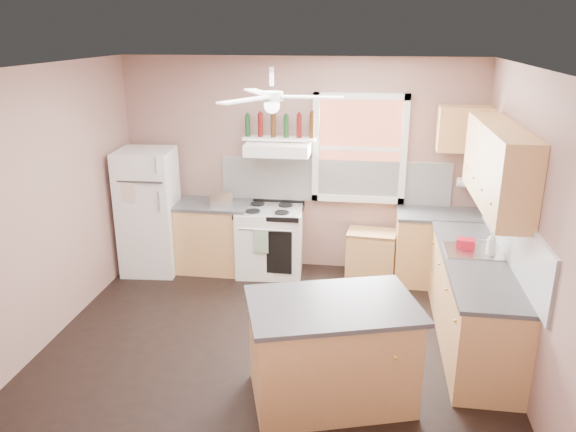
# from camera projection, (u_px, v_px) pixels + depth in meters

# --- Properties ---
(floor) EXTENTS (4.50, 4.50, 0.00)m
(floor) POSITION_uv_depth(u_px,v_px,m) (274.00, 342.00, 5.68)
(floor) COLOR black
(floor) RESTS_ON ground
(ceiling) EXTENTS (4.50, 4.50, 0.00)m
(ceiling) POSITION_uv_depth(u_px,v_px,m) (272.00, 67.00, 4.82)
(ceiling) COLOR white
(ceiling) RESTS_ON ground
(wall_back) EXTENTS (4.50, 0.05, 2.70)m
(wall_back) POSITION_uv_depth(u_px,v_px,m) (300.00, 165.00, 7.15)
(wall_back) COLOR #8B675D
(wall_back) RESTS_ON ground
(wall_right) EXTENTS (0.05, 4.00, 2.70)m
(wall_right) POSITION_uv_depth(u_px,v_px,m) (527.00, 227.00, 4.94)
(wall_right) COLOR #8B675D
(wall_right) RESTS_ON ground
(wall_left) EXTENTS (0.05, 4.00, 2.70)m
(wall_left) POSITION_uv_depth(u_px,v_px,m) (47.00, 205.00, 5.56)
(wall_left) COLOR #8B675D
(wall_left) RESTS_ON ground
(backsplash_back) EXTENTS (2.90, 0.03, 0.55)m
(backsplash_back) POSITION_uv_depth(u_px,v_px,m) (334.00, 181.00, 7.11)
(backsplash_back) COLOR white
(backsplash_back) RESTS_ON wall_back
(backsplash_right) EXTENTS (0.03, 2.60, 0.55)m
(backsplash_right) POSITION_uv_depth(u_px,v_px,m) (512.00, 234.00, 5.29)
(backsplash_right) COLOR white
(backsplash_right) RESTS_ON wall_right
(window_view) EXTENTS (1.00, 0.02, 1.20)m
(window_view) POSITION_uv_depth(u_px,v_px,m) (359.00, 149.00, 6.93)
(window_view) COLOR brown
(window_view) RESTS_ON wall_back
(window_frame) EXTENTS (1.16, 0.07, 1.36)m
(window_frame) POSITION_uv_depth(u_px,v_px,m) (359.00, 149.00, 6.90)
(window_frame) COLOR white
(window_frame) RESTS_ON wall_back
(refrigerator) EXTENTS (0.73, 0.71, 1.59)m
(refrigerator) POSITION_uv_depth(u_px,v_px,m) (149.00, 212.00, 7.13)
(refrigerator) COLOR white
(refrigerator) RESTS_ON floor
(base_cabinet_left) EXTENTS (0.90, 0.60, 0.86)m
(base_cabinet_left) POSITION_uv_depth(u_px,v_px,m) (215.00, 238.00, 7.28)
(base_cabinet_left) COLOR tan
(base_cabinet_left) RESTS_ON floor
(counter_left) EXTENTS (0.92, 0.62, 0.04)m
(counter_left) POSITION_uv_depth(u_px,v_px,m) (214.00, 205.00, 7.14)
(counter_left) COLOR #3D3D3F
(counter_left) RESTS_ON base_cabinet_left
(toaster) EXTENTS (0.32, 0.24, 0.18)m
(toaster) POSITION_uv_depth(u_px,v_px,m) (221.00, 198.00, 7.03)
(toaster) COLOR silver
(toaster) RESTS_ON counter_left
(stove) EXTENTS (0.86, 0.70, 0.86)m
(stove) POSITION_uv_depth(u_px,v_px,m) (270.00, 241.00, 7.18)
(stove) COLOR white
(stove) RESTS_ON floor
(range_hood) EXTENTS (0.78, 0.50, 0.14)m
(range_hood) POSITION_uv_depth(u_px,v_px,m) (278.00, 148.00, 6.84)
(range_hood) COLOR white
(range_hood) RESTS_ON wall_back
(bottle_shelf) EXTENTS (0.90, 0.26, 0.03)m
(bottle_shelf) POSITION_uv_depth(u_px,v_px,m) (280.00, 138.00, 6.92)
(bottle_shelf) COLOR white
(bottle_shelf) RESTS_ON range_hood
(cart) EXTENTS (0.63, 0.45, 0.59)m
(cart) POSITION_uv_depth(u_px,v_px,m) (371.00, 254.00, 7.10)
(cart) COLOR tan
(cart) RESTS_ON floor
(base_cabinet_corner) EXTENTS (1.00, 0.60, 0.86)m
(base_cabinet_corner) POSITION_uv_depth(u_px,v_px,m) (437.00, 249.00, 6.90)
(base_cabinet_corner) COLOR tan
(base_cabinet_corner) RESTS_ON floor
(base_cabinet_right) EXTENTS (0.60, 2.20, 0.86)m
(base_cabinet_right) POSITION_uv_depth(u_px,v_px,m) (472.00, 303.00, 5.56)
(base_cabinet_right) COLOR tan
(base_cabinet_right) RESTS_ON floor
(counter_corner) EXTENTS (1.02, 0.62, 0.04)m
(counter_corner) POSITION_uv_depth(u_px,v_px,m) (440.00, 215.00, 6.76)
(counter_corner) COLOR #3D3D3F
(counter_corner) RESTS_ON base_cabinet_corner
(counter_right) EXTENTS (0.62, 2.22, 0.04)m
(counter_right) POSITION_uv_depth(u_px,v_px,m) (476.00, 261.00, 5.42)
(counter_right) COLOR #3D3D3F
(counter_right) RESTS_ON base_cabinet_right
(sink) EXTENTS (0.55, 0.45, 0.03)m
(sink) POSITION_uv_depth(u_px,v_px,m) (473.00, 252.00, 5.60)
(sink) COLOR silver
(sink) RESTS_ON counter_right
(faucet) EXTENTS (0.03, 0.03, 0.14)m
(faucet) POSITION_uv_depth(u_px,v_px,m) (490.00, 246.00, 5.56)
(faucet) COLOR silver
(faucet) RESTS_ON sink
(upper_cabinet_right) EXTENTS (0.33, 1.80, 0.76)m
(upper_cabinet_right) POSITION_uv_depth(u_px,v_px,m) (498.00, 166.00, 5.30)
(upper_cabinet_right) COLOR tan
(upper_cabinet_right) RESTS_ON wall_right
(upper_cabinet_corner) EXTENTS (0.60, 0.33, 0.52)m
(upper_cabinet_corner) POSITION_uv_depth(u_px,v_px,m) (464.00, 129.00, 6.53)
(upper_cabinet_corner) COLOR tan
(upper_cabinet_corner) RESTS_ON wall_back
(paper_towel) EXTENTS (0.26, 0.12, 0.12)m
(paper_towel) POSITION_uv_depth(u_px,v_px,m) (468.00, 182.00, 6.75)
(paper_towel) COLOR white
(paper_towel) RESTS_ON wall_back
(island) EXTENTS (1.48, 1.17, 0.86)m
(island) POSITION_uv_depth(u_px,v_px,m) (331.00, 353.00, 4.70)
(island) COLOR tan
(island) RESTS_ON floor
(island_top) EXTENTS (1.58, 1.26, 0.04)m
(island_top) POSITION_uv_depth(u_px,v_px,m) (333.00, 305.00, 4.56)
(island_top) COLOR #3D3D3F
(island_top) RESTS_ON island
(ceiling_fan_hub) EXTENTS (0.20, 0.20, 0.08)m
(ceiling_fan_hub) POSITION_uv_depth(u_px,v_px,m) (272.00, 96.00, 4.90)
(ceiling_fan_hub) COLOR white
(ceiling_fan_hub) RESTS_ON ceiling
(soap_bottle) EXTENTS (0.14, 0.14, 0.26)m
(soap_bottle) POSITION_uv_depth(u_px,v_px,m) (491.00, 243.00, 5.45)
(soap_bottle) COLOR silver
(soap_bottle) RESTS_ON counter_right
(red_caddy) EXTENTS (0.20, 0.15, 0.10)m
(red_caddy) POSITION_uv_depth(u_px,v_px,m) (466.00, 244.00, 5.66)
(red_caddy) COLOR #B40F21
(red_caddy) RESTS_ON counter_right
(wine_bottles) EXTENTS (0.86, 0.06, 0.31)m
(wine_bottles) POSITION_uv_depth(u_px,v_px,m) (280.00, 126.00, 6.86)
(wine_bottles) COLOR #143819
(wine_bottles) RESTS_ON bottle_shelf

